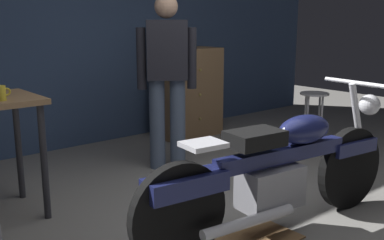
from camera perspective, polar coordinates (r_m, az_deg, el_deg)
ground_plane at (r=3.39m, az=7.75°, el=-12.82°), size 12.00×12.00×0.00m
back_wall at (r=5.35m, az=-15.06°, el=13.24°), size 8.00×0.12×3.10m
motorcycle at (r=3.14m, az=10.80°, el=-6.15°), size 2.18×0.60×1.00m
person_standing at (r=4.37m, az=-3.16°, el=5.69°), size 0.49×0.39×1.67m
shop_stool at (r=5.29m, az=15.05°, el=1.80°), size 0.32×0.32×0.64m
wooden_dresser at (r=5.69m, az=-0.49°, el=3.48°), size 0.80×0.47×1.10m
drip_tray at (r=3.17m, az=8.00°, el=-14.55°), size 0.56×0.40×0.01m
mug_yellow_tall at (r=3.36m, az=-22.88°, el=3.13°), size 0.11×0.07×0.10m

